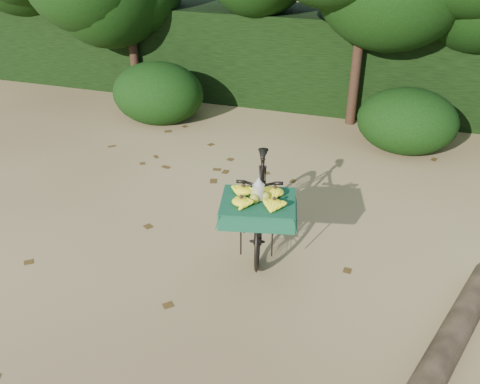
% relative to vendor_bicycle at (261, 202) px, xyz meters
% --- Properties ---
extents(ground, '(80.00, 80.00, 0.00)m').
position_rel_vendor_bicycle_xyz_m(ground, '(0.01, -0.96, -0.55)').
color(ground, tan).
rests_on(ground, ground).
extents(vendor_bicycle, '(1.03, 1.90, 1.08)m').
position_rel_vendor_bicycle_xyz_m(vendor_bicycle, '(0.00, 0.00, 0.00)').
color(vendor_bicycle, black).
rests_on(vendor_bicycle, ground).
extents(fallen_log, '(1.43, 3.52, 0.26)m').
position_rel_vendor_bicycle_xyz_m(fallen_log, '(1.94, -1.71, -0.41)').
color(fallen_log, brown).
rests_on(fallen_log, ground).
extents(hedge_backdrop, '(26.00, 1.80, 1.80)m').
position_rel_vendor_bicycle_xyz_m(hedge_backdrop, '(0.01, 5.34, 0.35)').
color(hedge_backdrop, black).
rests_on(hedge_backdrop, ground).
extents(tree_row, '(14.50, 2.00, 4.00)m').
position_rel_vendor_bicycle_xyz_m(tree_row, '(-0.64, 4.54, 1.45)').
color(tree_row, black).
rests_on(tree_row, ground).
extents(bush_clumps, '(8.80, 1.70, 0.90)m').
position_rel_vendor_bicycle_xyz_m(bush_clumps, '(0.51, 3.34, -0.10)').
color(bush_clumps, black).
rests_on(bush_clumps, ground).
extents(leaf_litter, '(7.00, 7.30, 0.01)m').
position_rel_vendor_bicycle_xyz_m(leaf_litter, '(0.01, -0.31, -0.54)').
color(leaf_litter, '#463112').
rests_on(leaf_litter, ground).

